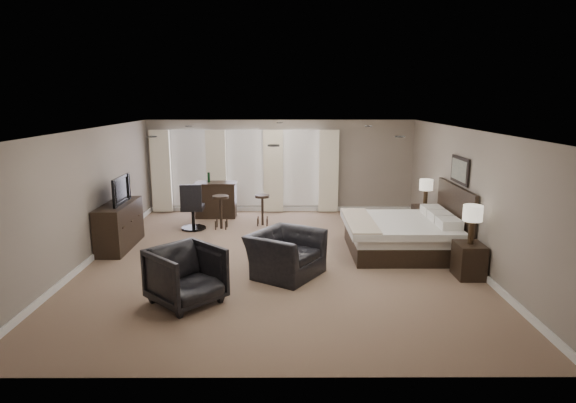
{
  "coord_description": "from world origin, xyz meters",
  "views": [
    {
      "loc": [
        0.17,
        -9.29,
        3.19
      ],
      "look_at": [
        0.2,
        0.4,
        1.1
      ],
      "focal_mm": 30.0,
      "sensor_mm": 36.0,
      "label": 1
    }
  ],
  "objects_px": {
    "armchair_far": "(186,273)",
    "lamp_far": "(426,193)",
    "bed": "(402,219)",
    "bar_stool_left": "(221,212)",
    "dresser": "(119,226)",
    "nightstand_far": "(424,220)",
    "armchair_near": "(286,247)",
    "desk_chair": "(193,206)",
    "bar_counter": "(216,200)",
    "tv": "(117,200)",
    "nightstand_near": "(469,260)",
    "lamp_near": "(472,225)",
    "bar_stool_right": "(262,210)"
  },
  "relations": [
    {
      "from": "tv",
      "to": "armchair_near",
      "type": "xyz_separation_m",
      "value": [
        3.6,
        -1.68,
        -0.5
      ]
    },
    {
      "from": "armchair_far",
      "to": "lamp_far",
      "type": "bearing_deg",
      "value": -6.42
    },
    {
      "from": "nightstand_far",
      "to": "dresser",
      "type": "relative_size",
      "value": 0.39
    },
    {
      "from": "bed",
      "to": "dresser",
      "type": "height_order",
      "value": "bed"
    },
    {
      "from": "bed",
      "to": "bar_stool_left",
      "type": "bearing_deg",
      "value": 154.88
    },
    {
      "from": "bed",
      "to": "armchair_near",
      "type": "relative_size",
      "value": 1.8
    },
    {
      "from": "bar_counter",
      "to": "armchair_near",
      "type": "bearing_deg",
      "value": -66.71
    },
    {
      "from": "armchair_far",
      "to": "nightstand_far",
      "type": "bearing_deg",
      "value": -6.42
    },
    {
      "from": "bar_stool_left",
      "to": "bar_stool_right",
      "type": "height_order",
      "value": "bar_stool_left"
    },
    {
      "from": "bed",
      "to": "armchair_far",
      "type": "height_order",
      "value": "bed"
    },
    {
      "from": "armchair_far",
      "to": "armchair_near",
      "type": "bearing_deg",
      "value": -7.41
    },
    {
      "from": "armchair_near",
      "to": "bar_counter",
      "type": "bearing_deg",
      "value": 56.19
    },
    {
      "from": "nightstand_near",
      "to": "dresser",
      "type": "relative_size",
      "value": 0.37
    },
    {
      "from": "nightstand_far",
      "to": "armchair_far",
      "type": "xyz_separation_m",
      "value": [
        -4.88,
        -4.02,
        0.17
      ]
    },
    {
      "from": "lamp_near",
      "to": "armchair_near",
      "type": "relative_size",
      "value": 0.57
    },
    {
      "from": "dresser",
      "to": "lamp_near",
      "type": "bearing_deg",
      "value": -14.62
    },
    {
      "from": "nightstand_far",
      "to": "bar_counter",
      "type": "relative_size",
      "value": 0.6
    },
    {
      "from": "lamp_far",
      "to": "dresser",
      "type": "xyz_separation_m",
      "value": [
        -6.92,
        -1.09,
        -0.5
      ]
    },
    {
      "from": "nightstand_near",
      "to": "bar_counter",
      "type": "distance_m",
      "value": 6.92
    },
    {
      "from": "armchair_far",
      "to": "lamp_near",
      "type": "bearing_deg",
      "value": -32.96
    },
    {
      "from": "desk_chair",
      "to": "tv",
      "type": "bearing_deg",
      "value": 45.38
    },
    {
      "from": "armchair_far",
      "to": "bar_stool_right",
      "type": "bearing_deg",
      "value": 32.69
    },
    {
      "from": "armchair_near",
      "to": "nightstand_near",
      "type": "bearing_deg",
      "value": -59.22
    },
    {
      "from": "bar_counter",
      "to": "bar_stool_left",
      "type": "bearing_deg",
      "value": -76.42
    },
    {
      "from": "lamp_near",
      "to": "bar_stool_right",
      "type": "distance_m",
      "value": 5.4
    },
    {
      "from": "lamp_near",
      "to": "lamp_far",
      "type": "relative_size",
      "value": 1.09
    },
    {
      "from": "armchair_far",
      "to": "bar_stool_left",
      "type": "distance_m",
      "value": 4.47
    },
    {
      "from": "armchair_far",
      "to": "desk_chair",
      "type": "distance_m",
      "value": 4.47
    },
    {
      "from": "bed",
      "to": "bar_stool_left",
      "type": "relative_size",
      "value": 2.67
    },
    {
      "from": "bed",
      "to": "nightstand_far",
      "type": "distance_m",
      "value": 1.74
    },
    {
      "from": "tv",
      "to": "desk_chair",
      "type": "xyz_separation_m",
      "value": [
        1.31,
        1.48,
        -0.46
      ]
    },
    {
      "from": "bar_stool_left",
      "to": "desk_chair",
      "type": "relative_size",
      "value": 0.72
    },
    {
      "from": "armchair_far",
      "to": "bar_counter",
      "type": "relative_size",
      "value": 0.91
    },
    {
      "from": "nightstand_near",
      "to": "lamp_far",
      "type": "bearing_deg",
      "value": 90.0
    },
    {
      "from": "armchair_far",
      "to": "bar_counter",
      "type": "xyz_separation_m",
      "value": [
        -0.34,
        5.67,
        -0.02
      ]
    },
    {
      "from": "lamp_far",
      "to": "bar_stool_left",
      "type": "distance_m",
      "value": 4.98
    },
    {
      "from": "armchair_near",
      "to": "lamp_near",
      "type": "bearing_deg",
      "value": -59.22
    },
    {
      "from": "armchair_near",
      "to": "desk_chair",
      "type": "distance_m",
      "value": 3.91
    },
    {
      "from": "lamp_far",
      "to": "armchair_near",
      "type": "distance_m",
      "value": 4.35
    },
    {
      "from": "tv",
      "to": "armchair_near",
      "type": "bearing_deg",
      "value": -115.02
    },
    {
      "from": "armchair_near",
      "to": "bar_stool_left",
      "type": "distance_m",
      "value": 3.6
    },
    {
      "from": "lamp_near",
      "to": "dresser",
      "type": "bearing_deg",
      "value": 165.38
    },
    {
      "from": "bar_stool_left",
      "to": "desk_chair",
      "type": "xyz_separation_m",
      "value": [
        -0.68,
        -0.06,
        0.17
      ]
    },
    {
      "from": "lamp_far",
      "to": "bar_stool_right",
      "type": "height_order",
      "value": "lamp_far"
    },
    {
      "from": "nightstand_far",
      "to": "lamp_far",
      "type": "bearing_deg",
      "value": 0.0
    },
    {
      "from": "armchair_near",
      "to": "armchair_far",
      "type": "relative_size",
      "value": 1.23
    },
    {
      "from": "tv",
      "to": "bar_stool_left",
      "type": "xyz_separation_m",
      "value": [
        1.99,
        1.54,
        -0.63
      ]
    },
    {
      "from": "nightstand_near",
      "to": "armchair_near",
      "type": "bearing_deg",
      "value": 177.88
    },
    {
      "from": "bed",
      "to": "bar_counter",
      "type": "distance_m",
      "value": 5.33
    },
    {
      "from": "lamp_far",
      "to": "lamp_near",
      "type": "bearing_deg",
      "value": -90.0
    }
  ]
}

